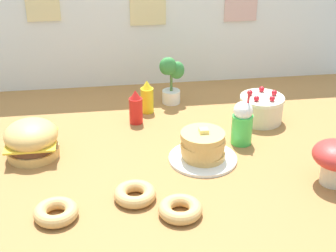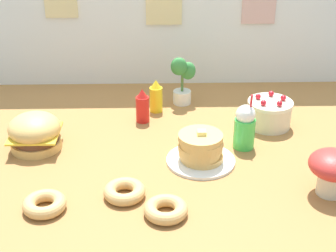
{
  "view_description": "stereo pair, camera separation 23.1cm",
  "coord_description": "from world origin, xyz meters",
  "px_view_note": "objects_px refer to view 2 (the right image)",
  "views": [
    {
      "loc": [
        -0.28,
        -1.96,
        1.19
      ],
      "look_at": [
        0.0,
        0.08,
        0.13
      ],
      "focal_mm": 54.16,
      "sensor_mm": 36.0,
      "label": 1
    },
    {
      "loc": [
        -0.05,
        -1.98,
        1.19
      ],
      "look_at": [
        0.0,
        0.08,
        0.13
      ],
      "focal_mm": 54.16,
      "sensor_mm": 36.0,
      "label": 2
    }
  ],
  "objects_px": {
    "burger": "(35,132)",
    "layer_cake": "(269,113)",
    "donut_pink_glaze": "(44,204)",
    "donut_vanilla": "(166,209)",
    "ketchup_bottle": "(143,106)",
    "pancake_stack": "(201,150)",
    "donut_chocolate": "(125,191)",
    "mustard_bottle": "(156,97)",
    "cream_soda_cup": "(245,127)",
    "potted_plant": "(182,78)",
    "mushroom_stool": "(333,168)"
  },
  "relations": [
    {
      "from": "burger",
      "to": "layer_cake",
      "type": "distance_m",
      "value": 1.16
    },
    {
      "from": "donut_pink_glaze",
      "to": "donut_vanilla",
      "type": "relative_size",
      "value": 1.0
    },
    {
      "from": "layer_cake",
      "to": "ketchup_bottle",
      "type": "relative_size",
      "value": 1.25
    },
    {
      "from": "pancake_stack",
      "to": "donut_chocolate",
      "type": "distance_m",
      "value": 0.42
    },
    {
      "from": "mustard_bottle",
      "to": "donut_pink_glaze",
      "type": "xyz_separation_m",
      "value": [
        -0.43,
        -0.87,
        -0.06
      ]
    },
    {
      "from": "cream_soda_cup",
      "to": "donut_vanilla",
      "type": "relative_size",
      "value": 1.61
    },
    {
      "from": "burger",
      "to": "donut_pink_glaze",
      "type": "xyz_separation_m",
      "value": [
        0.13,
        -0.49,
        -0.06
      ]
    },
    {
      "from": "burger",
      "to": "layer_cake",
      "type": "height_order",
      "value": "burger"
    },
    {
      "from": "pancake_stack",
      "to": "donut_chocolate",
      "type": "relative_size",
      "value": 1.83
    },
    {
      "from": "cream_soda_cup",
      "to": "donut_vanilla",
      "type": "xyz_separation_m",
      "value": [
        -0.38,
        -0.52,
        -0.08
      ]
    },
    {
      "from": "layer_cake",
      "to": "donut_vanilla",
      "type": "relative_size",
      "value": 1.34
    },
    {
      "from": "potted_plant",
      "to": "mushroom_stool",
      "type": "relative_size",
      "value": 1.39
    },
    {
      "from": "potted_plant",
      "to": "cream_soda_cup",
      "type": "bearing_deg",
      "value": -61.95
    },
    {
      "from": "pancake_stack",
      "to": "mustard_bottle",
      "type": "xyz_separation_m",
      "value": [
        -0.2,
        0.54,
        0.02
      ]
    },
    {
      "from": "burger",
      "to": "potted_plant",
      "type": "bearing_deg",
      "value": 34.51
    },
    {
      "from": "potted_plant",
      "to": "burger",
      "type": "bearing_deg",
      "value": -145.49
    },
    {
      "from": "ketchup_bottle",
      "to": "donut_vanilla",
      "type": "bearing_deg",
      "value": -82.62
    },
    {
      "from": "mustard_bottle",
      "to": "donut_pink_glaze",
      "type": "relative_size",
      "value": 1.08
    },
    {
      "from": "layer_cake",
      "to": "donut_vanilla",
      "type": "xyz_separation_m",
      "value": [
        -0.54,
        -0.73,
        -0.04
      ]
    },
    {
      "from": "donut_pink_glaze",
      "to": "ketchup_bottle",
      "type": "bearing_deg",
      "value": 64.18
    },
    {
      "from": "burger",
      "to": "donut_pink_glaze",
      "type": "height_order",
      "value": "burger"
    },
    {
      "from": "cream_soda_cup",
      "to": "potted_plant",
      "type": "xyz_separation_m",
      "value": [
        -0.27,
        0.5,
        0.04
      ]
    },
    {
      "from": "layer_cake",
      "to": "burger",
      "type": "bearing_deg",
      "value": -170.08
    },
    {
      "from": "layer_cake",
      "to": "donut_vanilla",
      "type": "height_order",
      "value": "layer_cake"
    },
    {
      "from": "donut_chocolate",
      "to": "mushroom_stool",
      "type": "relative_size",
      "value": 0.85
    },
    {
      "from": "donut_chocolate",
      "to": "layer_cake",
      "type": "bearing_deg",
      "value": 40.82
    },
    {
      "from": "burger",
      "to": "ketchup_bottle",
      "type": "xyz_separation_m",
      "value": [
        0.5,
        0.27,
        0.0
      ]
    },
    {
      "from": "donut_pink_glaze",
      "to": "potted_plant",
      "type": "height_order",
      "value": "potted_plant"
    },
    {
      "from": "mustard_bottle",
      "to": "donut_vanilla",
      "type": "relative_size",
      "value": 1.08
    },
    {
      "from": "layer_cake",
      "to": "mushroom_stool",
      "type": "distance_m",
      "value": 0.62
    },
    {
      "from": "potted_plant",
      "to": "donut_chocolate",
      "type": "bearing_deg",
      "value": -106.95
    },
    {
      "from": "mustard_bottle",
      "to": "ketchup_bottle",
      "type": "bearing_deg",
      "value": -120.2
    },
    {
      "from": "pancake_stack",
      "to": "potted_plant",
      "type": "distance_m",
      "value": 0.64
    },
    {
      "from": "burger",
      "to": "mushroom_stool",
      "type": "distance_m",
      "value": 1.33
    },
    {
      "from": "mustard_bottle",
      "to": "donut_vanilla",
      "type": "distance_m",
      "value": 0.92
    },
    {
      "from": "mushroom_stool",
      "to": "donut_pink_glaze",
      "type": "bearing_deg",
      "value": -175.75
    },
    {
      "from": "layer_cake",
      "to": "mustard_bottle",
      "type": "relative_size",
      "value": 1.25
    },
    {
      "from": "mustard_bottle",
      "to": "pancake_stack",
      "type": "bearing_deg",
      "value": -69.79
    },
    {
      "from": "mustard_bottle",
      "to": "donut_pink_glaze",
      "type": "distance_m",
      "value": 0.98
    },
    {
      "from": "pancake_stack",
      "to": "layer_cake",
      "type": "xyz_separation_m",
      "value": [
        0.38,
        0.35,
        0.01
      ]
    },
    {
      "from": "burger",
      "to": "mustard_bottle",
      "type": "bearing_deg",
      "value": 34.41
    },
    {
      "from": "ketchup_bottle",
      "to": "potted_plant",
      "type": "relative_size",
      "value": 0.66
    },
    {
      "from": "pancake_stack",
      "to": "donut_vanilla",
      "type": "relative_size",
      "value": 1.83
    },
    {
      "from": "burger",
      "to": "donut_pink_glaze",
      "type": "distance_m",
      "value": 0.51
    },
    {
      "from": "donut_chocolate",
      "to": "donut_pink_glaze",
      "type": "bearing_deg",
      "value": -165.64
    },
    {
      "from": "cream_soda_cup",
      "to": "mushroom_stool",
      "type": "relative_size",
      "value": 1.36
    },
    {
      "from": "ketchup_bottle",
      "to": "cream_soda_cup",
      "type": "bearing_deg",
      "value": -30.39
    },
    {
      "from": "cream_soda_cup",
      "to": "potted_plant",
      "type": "distance_m",
      "value": 0.57
    },
    {
      "from": "mushroom_stool",
      "to": "burger",
      "type": "bearing_deg",
      "value": 162.41
    },
    {
      "from": "donut_pink_glaze",
      "to": "donut_chocolate",
      "type": "bearing_deg",
      "value": 14.36
    }
  ]
}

